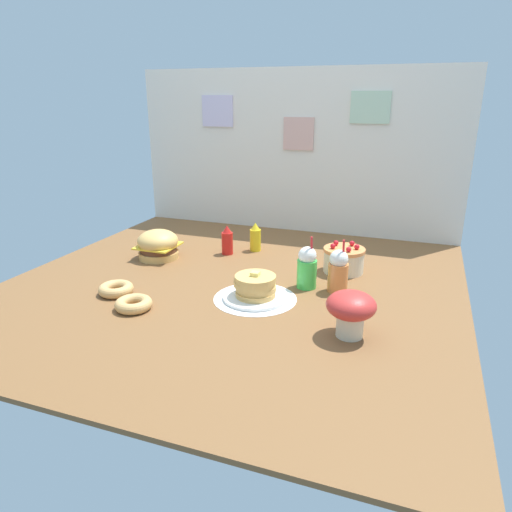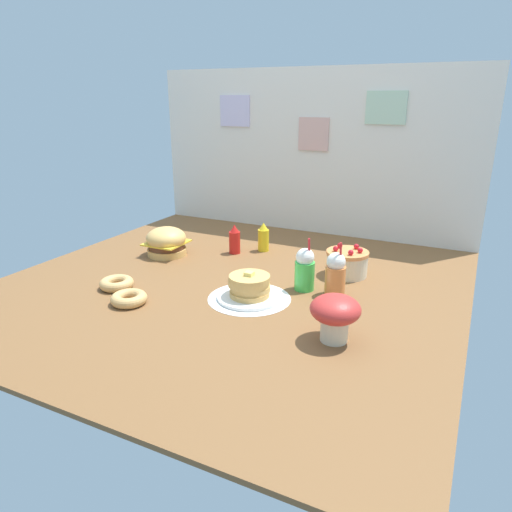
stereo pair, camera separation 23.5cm
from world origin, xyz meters
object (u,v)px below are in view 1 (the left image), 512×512
ketchup_bottle (227,241)px  orange_float_cup (338,271)px  donut_pink_glaze (116,289)px  pancake_stack (255,288)px  cream_soda_cup (307,268)px  layer_cake (344,260)px  mushroom_stool (351,309)px  mustard_bottle (255,238)px  donut_chocolate (134,304)px  burger (158,245)px

ketchup_bottle → orange_float_cup: 0.80m
ketchup_bottle → donut_pink_glaze: bearing=-109.5°
pancake_stack → cream_soda_cup: size_ratio=1.13×
layer_cake → ketchup_bottle: 0.70m
pancake_stack → orange_float_cup: size_ratio=1.13×
orange_float_cup → mushroom_stool: 0.44m
orange_float_cup → mushroom_stool: orange_float_cup is taller
donut_pink_glaze → mushroom_stool: (1.11, -0.03, 0.09)m
ketchup_bottle → cream_soda_cup: cream_soda_cup is taller
mustard_bottle → cream_soda_cup: (0.43, -0.46, 0.02)m
donut_chocolate → ketchup_bottle: bearing=84.4°
ketchup_bottle → mustard_bottle: size_ratio=1.00×
layer_cake → mushroom_stool: mushroom_stool is taller
donut_chocolate → mushroom_stool: bearing=5.1°
donut_pink_glaze → donut_chocolate: (0.18, -0.11, 0.00)m
cream_soda_cup → donut_chocolate: cream_soda_cup is taller
burger → donut_pink_glaze: 0.53m
mustard_bottle → orange_float_cup: orange_float_cup is taller
mushroom_stool → ketchup_bottle: bearing=138.1°
mustard_bottle → donut_pink_glaze: bearing=-114.9°
cream_soda_cup → mushroom_stool: size_ratio=1.36×
donut_pink_glaze → mustard_bottle: bearing=65.1°
layer_cake → ketchup_bottle: bearing=174.8°
mustard_bottle → donut_pink_glaze: (-0.39, -0.85, -0.06)m
cream_soda_cup → mushroom_stool: (0.28, -0.42, 0.01)m
cream_soda_cup → donut_chocolate: bearing=-142.3°
cream_soda_cup → ketchup_bottle: bearing=149.1°
ketchup_bottle → mustard_bottle: 0.18m
orange_float_cup → donut_chocolate: size_ratio=1.61×
orange_float_cup → mustard_bottle: bearing=142.2°
pancake_stack → layer_cake: (0.32, 0.49, 0.01)m
burger → donut_chocolate: bearing=-67.8°
ketchup_bottle → donut_chocolate: size_ratio=1.08×
ketchup_bottle → burger: bearing=-149.2°
layer_cake → cream_soda_cup: bearing=-115.4°
layer_cake → donut_chocolate: bearing=-135.1°
layer_cake → orange_float_cup: orange_float_cup is taller
burger → layer_cake: (1.05, 0.14, -0.01)m
layer_cake → cream_soda_cup: 0.31m
ketchup_bottle → cream_soda_cup: size_ratio=0.67×
layer_cake → donut_chocolate: 1.11m
mustard_bottle → cream_soda_cup: cream_soda_cup is taller
ketchup_bottle → donut_chocolate: bearing=-95.6°
mushroom_stool → orange_float_cup: bearing=106.7°
mushroom_stool → pancake_stack: bearing=156.3°
burger → orange_float_cup: orange_float_cup is taller
burger → pancake_stack: (0.73, -0.35, -0.03)m
ketchup_bottle → cream_soda_cup: 0.66m
donut_chocolate → layer_cake: bearing=44.9°
cream_soda_cup → mushroom_stool: bearing=-56.5°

